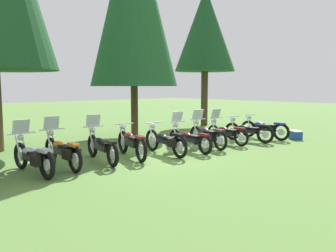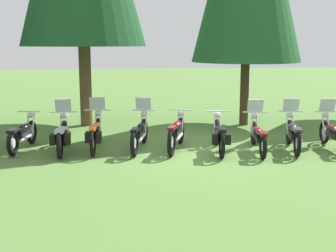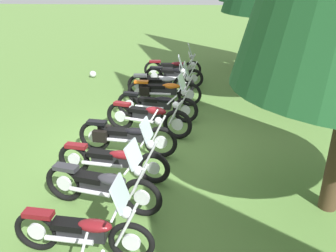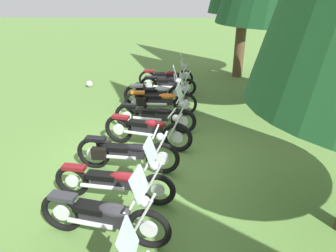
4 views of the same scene
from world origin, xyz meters
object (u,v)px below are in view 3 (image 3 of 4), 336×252
at_px(motorcycle_0, 174,67).
at_px(motorcycle_1, 174,75).
at_px(motorcycle_3, 163,90).
at_px(motorcycle_6, 125,136).
at_px(motorcycle_7, 114,159).
at_px(motorcycle_8, 103,185).
at_px(motorcycle_4, 158,104).
at_px(dropped_helmet, 93,74).
at_px(motorcycle_5, 149,117).
at_px(motorcycle_2, 160,83).
at_px(motorcycle_9, 84,231).

bearing_deg(motorcycle_0, motorcycle_1, -89.14).
xyz_separation_m(motorcycle_3, motorcycle_6, (3.34, -0.62, -0.02)).
xyz_separation_m(motorcycle_6, motorcycle_7, (1.06, -0.04, -0.02)).
bearing_deg(motorcycle_7, motorcycle_8, -80.86).
distance_m(motorcycle_4, dropped_helmet, 5.19).
bearing_deg(motorcycle_5, motorcycle_3, 101.08).
height_order(motorcycle_0, motorcycle_4, motorcycle_4).
bearing_deg(motorcycle_7, motorcycle_3, 90.45).
height_order(motorcycle_1, motorcycle_7, motorcycle_7).
bearing_deg(motorcycle_3, motorcycle_2, 103.99).
relative_size(motorcycle_1, motorcycle_8, 0.99).
bearing_deg(motorcycle_6, motorcycle_9, -82.92).
bearing_deg(motorcycle_8, motorcycle_3, 96.41).
height_order(motorcycle_2, motorcycle_9, motorcycle_2).
height_order(motorcycle_2, motorcycle_3, motorcycle_3).
relative_size(motorcycle_6, motorcycle_9, 1.08).
bearing_deg(motorcycle_3, motorcycle_1, 85.69).
distance_m(motorcycle_2, motorcycle_3, 0.90).
distance_m(motorcycle_2, motorcycle_8, 6.29).
height_order(motorcycle_1, motorcycle_6, motorcycle_6).
bearing_deg(motorcycle_9, motorcycle_7, 95.68).
distance_m(motorcycle_1, motorcycle_2, 1.20).
bearing_deg(motorcycle_8, motorcycle_1, 96.33).
bearing_deg(motorcycle_1, motorcycle_4, -87.33).
relative_size(motorcycle_1, motorcycle_4, 0.91).
distance_m(motorcycle_2, dropped_helmet, 3.59).
distance_m(motorcycle_0, motorcycle_4, 4.26).
bearing_deg(motorcycle_8, motorcycle_6, 102.44).
bearing_deg(motorcycle_2, motorcycle_3, -80.77).
distance_m(motorcycle_5, motorcycle_7, 2.22).
distance_m(motorcycle_0, motorcycle_2, 2.18).
xyz_separation_m(motorcycle_1, motorcycle_8, (7.39, -0.91, 0.03)).
bearing_deg(motorcycle_4, motorcycle_5, -86.32).
height_order(motorcycle_7, motorcycle_8, motorcycle_8).
height_order(motorcycle_2, motorcycle_4, motorcycle_2).
distance_m(motorcycle_6, motorcycle_7, 1.06).
bearing_deg(motorcycle_3, motorcycle_8, -94.00).
relative_size(motorcycle_4, motorcycle_6, 1.02).
height_order(motorcycle_0, motorcycle_6, motorcycle_0).
distance_m(motorcycle_6, motorcycle_9, 3.21).
bearing_deg(motorcycle_2, motorcycle_7, -97.06).
distance_m(motorcycle_2, motorcycle_5, 3.11).
xyz_separation_m(motorcycle_2, motorcycle_3, (0.89, 0.17, 0.02)).
relative_size(motorcycle_0, motorcycle_9, 1.05).
height_order(motorcycle_2, dropped_helmet, motorcycle_2).
height_order(motorcycle_0, motorcycle_3, motorcycle_3).
relative_size(motorcycle_4, motorcycle_7, 1.00).
xyz_separation_m(motorcycle_2, motorcycle_9, (7.43, -0.48, -0.01)).
distance_m(motorcycle_8, motorcycle_9, 1.16).
bearing_deg(motorcycle_8, motorcycle_4, 95.26).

